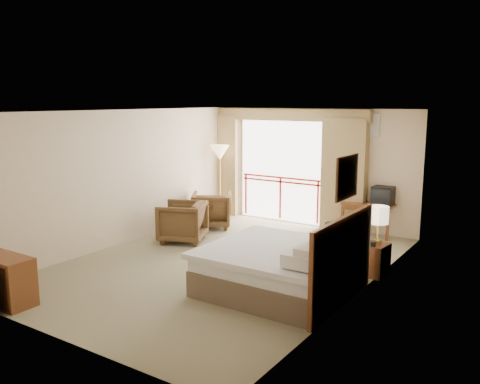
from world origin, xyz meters
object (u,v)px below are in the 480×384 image
Objects in this scene: bed at (283,268)px; armchair_far at (212,227)px; wastebasket at (330,230)px; desk at (369,210)px; tv at (383,196)px; table_lamp at (378,216)px; nightstand at (375,260)px; dresser at (2,279)px; side_table at (202,213)px; floor_lamp at (220,155)px; armchair_near at (183,241)px.

bed reaches higher than armchair_far.
bed is 6.72× the size of wastebasket.
desk is 2.51× the size of tv.
table_lamp is 4.48m from armchair_far.
tv reaches higher than armchair_far.
dresser is (-4.09, -4.11, 0.08)m from nightstand.
armchair_far is 0.56m from side_table.
armchair_far is at bearing -66.16° from floor_lamp.
tv is 0.41× the size of dresser.
bed is 3.36m from armchair_near.
bed is 3.70× the size of side_table.
nightstand is at bearing 44.00° from dresser.
tv is (0.30, -0.05, 0.35)m from desk.
wastebasket is 0.18× the size of floor_lamp.
armchair_far is 1.82m from floor_lamp.
floor_lamp is (-0.61, 2.18, 1.55)m from armchair_near.
side_table is 0.32× the size of floor_lamp.
floor_lamp reaches higher than armchair_far.
desk is 0.46m from tv.
table_lamp is 0.56× the size of desk.
side_table is (-2.62, -1.07, 0.24)m from wastebasket.
nightstand is at bearing -90.00° from table_lamp.
dresser is (0.12, -4.84, -0.04)m from side_table.
dresser is (-3.10, -6.58, -0.20)m from desk.
bed is 2.01× the size of dresser.
side_table is at bearing 61.12° from armchair_far.
armchair_near is at bearing -140.77° from wastebasket.
side_table is at bearing -72.03° from floor_lamp.
wastebasket is 6.42m from dresser.
bed is at bearing 43.05° from armchair_near.
nightstand reaches higher than wastebasket.
floor_lamp reaches higher than tv.
table_lamp reaches higher than wastebasket.
dresser is at bearing -85.07° from floor_lamp.
desk is at bearing 63.63° from dresser.
dresser is (-3.15, -2.62, -0.02)m from bed.
armchair_far is at bearing -165.73° from wastebasket.
bed is 1.97× the size of desk.
table_lamp is 2.51m from wastebasket.
dresser is at bearing -130.19° from nightstand.
armchair_far is at bearing 165.67° from table_lamp.
table_lamp is (0.94, 1.54, 0.64)m from bed.
bed is at bearing 38.59° from dresser.
tv is 1.36× the size of wastebasket.
desk is 3.42× the size of wastebasket.
armchair_far is at bearing 141.49° from bed.
bed is 3.36m from wastebasket.
tv is at bearing 104.15° from armchair_near.
wastebasket is 0.55× the size of side_table.
table_lamp reaches higher than tv.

